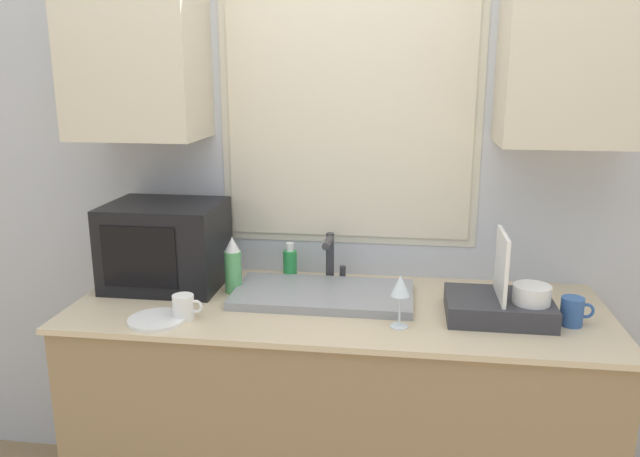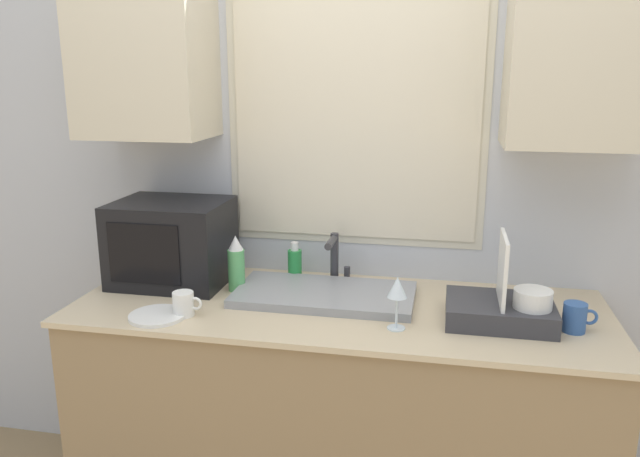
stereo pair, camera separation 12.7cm
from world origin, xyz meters
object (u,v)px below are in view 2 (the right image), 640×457
Objects in this scene: microwave at (172,242)px; spray_bottle at (236,264)px; faucet at (335,255)px; soap_bottle at (295,263)px; dish_rack at (503,307)px; mug_near_sink at (184,304)px; wine_glass at (397,289)px.

microwave is 0.28m from spray_bottle.
soap_bottle is at bearing 176.00° from faucet.
microwave is at bearing 170.49° from spray_bottle.
mug_near_sink is (-1.04, -0.15, -0.01)m from dish_rack.
mug_near_sink is 0.59× the size of wine_glass.
wine_glass is at bearing -17.87° from microwave.
microwave is 2.42× the size of wine_glass.
mug_near_sink is at bearing -121.85° from soap_bottle.
faucet is 0.91× the size of spray_bottle.
mug_near_sink is at bearing -177.42° from wine_glass.
mug_near_sink is at bearing -135.39° from faucet.
faucet reaches higher than mug_near_sink.
dish_rack is 0.82m from soap_bottle.
wine_glass is (0.61, -0.24, 0.03)m from spray_bottle.
dish_rack is at bearing 19.75° from wine_glass.
wine_glass is at bearing -43.41° from soap_bottle.
soap_bottle is (-0.76, 0.29, 0.01)m from dish_rack.
faucet is 1.10× the size of wine_glass.
faucet is at bearing 155.47° from dish_rack.
dish_rack is at bearing 8.33° from mug_near_sink.
soap_bottle is 0.52m from mug_near_sink.
microwave is 0.38m from mug_near_sink.
faucet is at bearing -4.00° from soap_bottle.
microwave reaches higher than faucet.
microwave reaches higher than dish_rack.
faucet is 0.17m from soap_bottle.
dish_rack is at bearing -24.53° from faucet.
spray_bottle is at bearing -137.16° from soap_bottle.
microwave is at bearing -169.73° from faucet.
spray_bottle is 2.07× the size of mug_near_sink.
spray_bottle is (-0.34, -0.16, -0.01)m from faucet.
mug_near_sink is (-0.27, -0.44, -0.02)m from soap_bottle.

